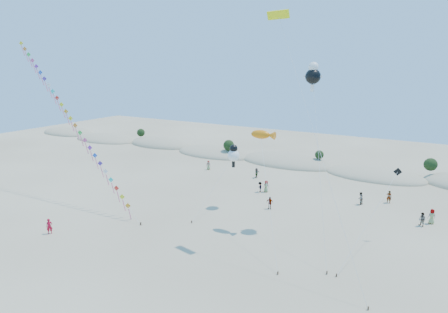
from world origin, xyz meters
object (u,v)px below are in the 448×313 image
Objects in this scene: kite_train at (69,116)px; fish_kite at (263,135)px; parafoil_kite at (280,20)px; flyer_foreground at (49,226)px.

fish_kite is (27.32, 3.58, -0.67)m from kite_train.
kite_train reaches higher than fish_kite.
fish_kite is 0.49× the size of parafoil_kite.
kite_train is 16.44m from flyer_foreground.
flyer_foreground is (-21.86, -11.43, -21.57)m from parafoil_kite.
flyer_foreground is at bearing -152.40° from parafoil_kite.
flyer_foreground is (-19.57, -13.44, -9.95)m from fish_kite.
kite_train reaches higher than flyer_foreground.
flyer_foreground is at bearing -51.84° from kite_train.
parafoil_kite is (29.61, 1.57, 10.95)m from kite_train.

